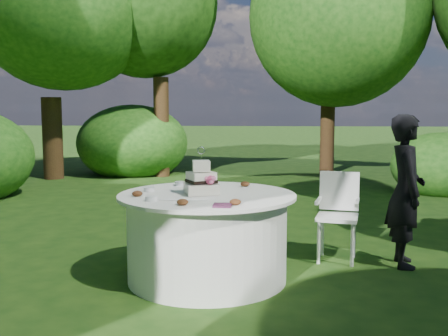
{
  "coord_description": "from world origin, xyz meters",
  "views": [
    {
      "loc": [
        0.52,
        -4.5,
        1.52
      ],
      "look_at": [
        0.15,
        0.0,
        1.0
      ],
      "focal_mm": 42.0,
      "sensor_mm": 36.0,
      "label": 1
    }
  ],
  "objects_px": {
    "table": "(207,236)",
    "chair": "(338,209)",
    "cake": "(202,181)",
    "napkins": "(222,205)",
    "guest": "(406,191)"
  },
  "relations": [
    {
      "from": "table",
      "to": "chair",
      "type": "xyz_separation_m",
      "value": [
        1.24,
        0.74,
        0.13
      ]
    },
    {
      "from": "table",
      "to": "chair",
      "type": "distance_m",
      "value": 1.45
    },
    {
      "from": "guest",
      "to": "cake",
      "type": "relative_size",
      "value": 3.53
    },
    {
      "from": "napkins",
      "to": "table",
      "type": "distance_m",
      "value": 0.72
    },
    {
      "from": "cake",
      "to": "napkins",
      "type": "bearing_deg",
      "value": -67.73
    },
    {
      "from": "cake",
      "to": "guest",
      "type": "bearing_deg",
      "value": 17.24
    },
    {
      "from": "napkins",
      "to": "cake",
      "type": "height_order",
      "value": "cake"
    },
    {
      "from": "napkins",
      "to": "chair",
      "type": "bearing_deg",
      "value": 51.47
    },
    {
      "from": "napkins",
      "to": "table",
      "type": "relative_size",
      "value": 0.09
    },
    {
      "from": "guest",
      "to": "cake",
      "type": "height_order",
      "value": "guest"
    },
    {
      "from": "chair",
      "to": "table",
      "type": "bearing_deg",
      "value": -149.07
    },
    {
      "from": "guest",
      "to": "chair",
      "type": "height_order",
      "value": "guest"
    },
    {
      "from": "table",
      "to": "chair",
      "type": "height_order",
      "value": "chair"
    },
    {
      "from": "cake",
      "to": "chair",
      "type": "relative_size",
      "value": 0.47
    },
    {
      "from": "napkins",
      "to": "cake",
      "type": "xyz_separation_m",
      "value": [
        -0.23,
        0.56,
        0.1
      ]
    }
  ]
}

